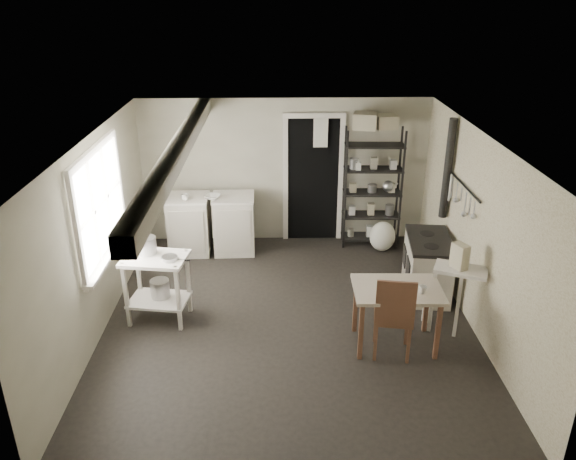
{
  "coord_description": "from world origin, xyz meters",
  "views": [
    {
      "loc": [
        -0.15,
        -5.98,
        3.85
      ],
      "look_at": [
        0.0,
        0.3,
        1.1
      ],
      "focal_mm": 35.0,
      "sensor_mm": 36.0,
      "label": 1
    }
  ],
  "objects_px": {
    "chair": "(393,315)",
    "prep_table": "(158,290)",
    "stockpot": "(147,247)",
    "shelf_rack": "(372,188)",
    "flour_sack": "(382,236)",
    "stove": "(428,263)",
    "work_table": "(395,316)",
    "base_cabinets": "(212,224)"
  },
  "relations": [
    {
      "from": "stove",
      "to": "prep_table",
      "type": "bearing_deg",
      "value": -163.81
    },
    {
      "from": "shelf_rack",
      "to": "chair",
      "type": "height_order",
      "value": "shelf_rack"
    },
    {
      "from": "stockpot",
      "to": "shelf_rack",
      "type": "bearing_deg",
      "value": 33.72
    },
    {
      "from": "chair",
      "to": "flour_sack",
      "type": "bearing_deg",
      "value": 91.51
    },
    {
      "from": "stockpot",
      "to": "work_table",
      "type": "bearing_deg",
      "value": -13.95
    },
    {
      "from": "work_table",
      "to": "chair",
      "type": "relative_size",
      "value": 0.96
    },
    {
      "from": "prep_table",
      "to": "base_cabinets",
      "type": "height_order",
      "value": "base_cabinets"
    },
    {
      "from": "flour_sack",
      "to": "work_table",
      "type": "bearing_deg",
      "value": -97.08
    },
    {
      "from": "prep_table",
      "to": "work_table",
      "type": "xyz_separation_m",
      "value": [
        2.81,
        -0.62,
        -0.02
      ]
    },
    {
      "from": "prep_table",
      "to": "stockpot",
      "type": "xyz_separation_m",
      "value": [
        -0.11,
        0.11,
        0.54
      ]
    },
    {
      "from": "work_table",
      "to": "chair",
      "type": "distance_m",
      "value": 0.19
    },
    {
      "from": "stove",
      "to": "work_table",
      "type": "relative_size",
      "value": 1.02
    },
    {
      "from": "stove",
      "to": "flour_sack",
      "type": "xyz_separation_m",
      "value": [
        -0.36,
        1.31,
        -0.2
      ]
    },
    {
      "from": "flour_sack",
      "to": "stove",
      "type": "bearing_deg",
      "value": -74.62
    },
    {
      "from": "stove",
      "to": "flour_sack",
      "type": "relative_size",
      "value": 2.07
    },
    {
      "from": "shelf_rack",
      "to": "stove",
      "type": "distance_m",
      "value": 1.73
    },
    {
      "from": "stockpot",
      "to": "base_cabinets",
      "type": "xyz_separation_m",
      "value": [
        0.57,
        1.84,
        -0.48
      ]
    },
    {
      "from": "chair",
      "to": "shelf_rack",
      "type": "bearing_deg",
      "value": 95.36
    },
    {
      "from": "base_cabinets",
      "to": "work_table",
      "type": "distance_m",
      "value": 3.48
    },
    {
      "from": "prep_table",
      "to": "stove",
      "type": "relative_size",
      "value": 0.86
    },
    {
      "from": "chair",
      "to": "prep_table",
      "type": "bearing_deg",
      "value": 173.87
    },
    {
      "from": "stockpot",
      "to": "work_table",
      "type": "distance_m",
      "value": 3.06
    },
    {
      "from": "stockpot",
      "to": "shelf_rack",
      "type": "xyz_separation_m",
      "value": [
        3.07,
        2.05,
        0.01
      ]
    },
    {
      "from": "stockpot",
      "to": "flour_sack",
      "type": "distance_m",
      "value": 3.76
    },
    {
      "from": "base_cabinets",
      "to": "prep_table",
      "type": "bearing_deg",
      "value": -104.83
    },
    {
      "from": "chair",
      "to": "work_table",
      "type": "bearing_deg",
      "value": 77.78
    },
    {
      "from": "prep_table",
      "to": "stockpot",
      "type": "relative_size",
      "value": 3.4
    },
    {
      "from": "chair",
      "to": "flour_sack",
      "type": "distance_m",
      "value": 2.7
    },
    {
      "from": "prep_table",
      "to": "stockpot",
      "type": "height_order",
      "value": "stockpot"
    },
    {
      "from": "flour_sack",
      "to": "shelf_rack",
      "type": "bearing_deg",
      "value": 121.8
    },
    {
      "from": "base_cabinets",
      "to": "chair",
      "type": "height_order",
      "value": "chair"
    },
    {
      "from": "prep_table",
      "to": "flour_sack",
      "type": "xyz_separation_m",
      "value": [
        3.13,
        1.9,
        -0.16
      ]
    },
    {
      "from": "stove",
      "to": "work_table",
      "type": "xyz_separation_m",
      "value": [
        -0.67,
        -1.2,
        -0.06
      ]
    },
    {
      "from": "shelf_rack",
      "to": "chair",
      "type": "relative_size",
      "value": 1.85
    },
    {
      "from": "shelf_rack",
      "to": "work_table",
      "type": "height_order",
      "value": "shelf_rack"
    },
    {
      "from": "base_cabinets",
      "to": "stove",
      "type": "xyz_separation_m",
      "value": [
        3.02,
        -1.36,
        -0.02
      ]
    },
    {
      "from": "shelf_rack",
      "to": "flour_sack",
      "type": "xyz_separation_m",
      "value": [
        0.16,
        -0.26,
        -0.71
      ]
    },
    {
      "from": "base_cabinets",
      "to": "shelf_rack",
      "type": "xyz_separation_m",
      "value": [
        2.5,
        0.21,
        0.49
      ]
    },
    {
      "from": "shelf_rack",
      "to": "stove",
      "type": "bearing_deg",
      "value": -69.61
    },
    {
      "from": "work_table",
      "to": "chair",
      "type": "xyz_separation_m",
      "value": [
        -0.06,
        -0.15,
        0.1
      ]
    },
    {
      "from": "shelf_rack",
      "to": "chair",
      "type": "xyz_separation_m",
      "value": [
        -0.21,
        -2.93,
        -0.46
      ]
    },
    {
      "from": "prep_table",
      "to": "stove",
      "type": "xyz_separation_m",
      "value": [
        3.49,
        0.59,
        0.04
      ]
    }
  ]
}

